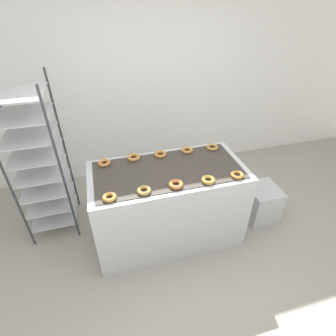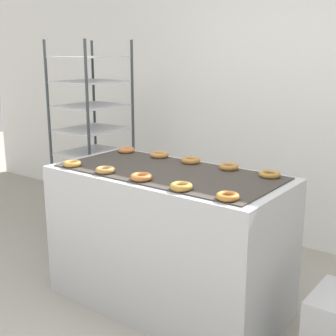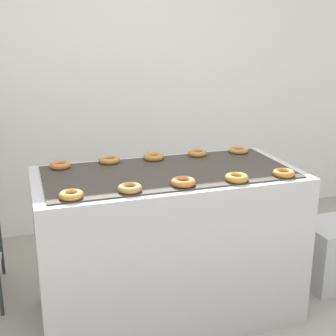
{
  "view_description": "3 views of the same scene",
  "coord_description": "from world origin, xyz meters",
  "px_view_note": "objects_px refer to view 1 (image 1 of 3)",
  "views": [
    {
      "loc": [
        -0.56,
        -1.39,
        2.41
      ],
      "look_at": [
        0.0,
        0.63,
        0.96
      ],
      "focal_mm": 28.0,
      "sensor_mm": 36.0,
      "label": 1
    },
    {
      "loc": [
        1.74,
        -1.69,
        1.69
      ],
      "look_at": [
        0.0,
        0.63,
        0.96
      ],
      "focal_mm": 50.0,
      "sensor_mm": 36.0,
      "label": 2
    },
    {
      "loc": [
        -0.8,
        -1.85,
        1.74
      ],
      "look_at": [
        0.0,
        0.63,
        0.96
      ],
      "focal_mm": 50.0,
      "sensor_mm": 36.0,
      "label": 3
    }
  ],
  "objects_px": {
    "donut_near_leftmost": "(109,197)",
    "donut_near_right": "(208,180)",
    "fryer_machine": "(168,205)",
    "donut_near_left": "(144,190)",
    "donut_far_leftmost": "(104,163)",
    "baking_rack_cart": "(39,162)",
    "glaze_bin": "(261,203)",
    "donut_far_rightmost": "(212,147)",
    "donut_far_right": "(187,150)",
    "donut_far_center": "(160,154)",
    "donut_near_center": "(176,184)",
    "donut_near_rightmost": "(237,175)",
    "donut_far_left": "(134,157)"
  },
  "relations": [
    {
      "from": "donut_near_left",
      "to": "donut_near_center",
      "type": "relative_size",
      "value": 0.95
    },
    {
      "from": "glaze_bin",
      "to": "donut_far_right",
      "type": "distance_m",
      "value": 1.19
    },
    {
      "from": "fryer_machine",
      "to": "glaze_bin",
      "type": "distance_m",
      "value": 1.21
    },
    {
      "from": "baking_rack_cart",
      "to": "fryer_machine",
      "type": "bearing_deg",
      "value": -23.61
    },
    {
      "from": "donut_far_right",
      "to": "donut_near_left",
      "type": "bearing_deg",
      "value": -136.99
    },
    {
      "from": "baking_rack_cart",
      "to": "donut_far_right",
      "type": "xyz_separation_m",
      "value": [
        1.54,
        -0.27,
        0.05
      ]
    },
    {
      "from": "donut_near_center",
      "to": "donut_near_right",
      "type": "height_order",
      "value": "same"
    },
    {
      "from": "baking_rack_cart",
      "to": "donut_far_right",
      "type": "bearing_deg",
      "value": -10.1
    },
    {
      "from": "donut_near_center",
      "to": "donut_far_center",
      "type": "relative_size",
      "value": 1.01
    },
    {
      "from": "donut_near_leftmost",
      "to": "donut_far_right",
      "type": "height_order",
      "value": "donut_far_right"
    },
    {
      "from": "glaze_bin",
      "to": "donut_far_rightmost",
      "type": "bearing_deg",
      "value": 155.48
    },
    {
      "from": "donut_near_leftmost",
      "to": "donut_near_right",
      "type": "bearing_deg",
      "value": -0.2
    },
    {
      "from": "glaze_bin",
      "to": "donut_far_center",
      "type": "bearing_deg",
      "value": 166.62
    },
    {
      "from": "donut_near_leftmost",
      "to": "donut_far_right",
      "type": "distance_m",
      "value": 1.04
    },
    {
      "from": "donut_far_leftmost",
      "to": "donut_far_rightmost",
      "type": "distance_m",
      "value": 1.17
    },
    {
      "from": "fryer_machine",
      "to": "donut_near_left",
      "type": "height_order",
      "value": "donut_near_left"
    },
    {
      "from": "donut_near_left",
      "to": "donut_far_leftmost",
      "type": "height_order",
      "value": "same"
    },
    {
      "from": "donut_near_leftmost",
      "to": "donut_far_center",
      "type": "distance_m",
      "value": 0.8
    },
    {
      "from": "baking_rack_cart",
      "to": "donut_near_leftmost",
      "type": "distance_m",
      "value": 1.06
    },
    {
      "from": "donut_near_left",
      "to": "donut_far_center",
      "type": "bearing_deg",
      "value": 62.37
    },
    {
      "from": "donut_near_right",
      "to": "donut_near_rightmost",
      "type": "bearing_deg",
      "value": 0.5
    },
    {
      "from": "fryer_machine",
      "to": "donut_near_leftmost",
      "type": "relative_size",
      "value": 12.85
    },
    {
      "from": "baking_rack_cart",
      "to": "donut_near_leftmost",
      "type": "xyz_separation_m",
      "value": [
        0.66,
        -0.83,
        0.05
      ]
    },
    {
      "from": "donut_near_center",
      "to": "donut_far_center",
      "type": "distance_m",
      "value": 0.54
    },
    {
      "from": "donut_near_center",
      "to": "donut_near_rightmost",
      "type": "distance_m",
      "value": 0.6
    },
    {
      "from": "baking_rack_cart",
      "to": "donut_near_rightmost",
      "type": "distance_m",
      "value": 2.03
    },
    {
      "from": "donut_near_left",
      "to": "donut_far_rightmost",
      "type": "bearing_deg",
      "value": 31.4
    },
    {
      "from": "fryer_machine",
      "to": "donut_far_center",
      "type": "height_order",
      "value": "donut_far_center"
    },
    {
      "from": "fryer_machine",
      "to": "donut_far_center",
      "type": "bearing_deg",
      "value": 91.89
    },
    {
      "from": "glaze_bin",
      "to": "donut_near_center",
      "type": "bearing_deg",
      "value": -168.04
    },
    {
      "from": "baking_rack_cart",
      "to": "donut_near_left",
      "type": "height_order",
      "value": "baking_rack_cart"
    },
    {
      "from": "donut_near_left",
      "to": "donut_far_left",
      "type": "distance_m",
      "value": 0.55
    },
    {
      "from": "donut_near_right",
      "to": "donut_far_center",
      "type": "bearing_deg",
      "value": 119.52
    },
    {
      "from": "donut_near_left",
      "to": "donut_far_center",
      "type": "relative_size",
      "value": 0.95
    },
    {
      "from": "baking_rack_cart",
      "to": "donut_far_center",
      "type": "distance_m",
      "value": 1.27
    },
    {
      "from": "donut_near_center",
      "to": "fryer_machine",
      "type": "bearing_deg",
      "value": 89.28
    },
    {
      "from": "glaze_bin",
      "to": "donut_near_right",
      "type": "relative_size",
      "value": 3.46
    },
    {
      "from": "baking_rack_cart",
      "to": "donut_far_left",
      "type": "relative_size",
      "value": 13.27
    },
    {
      "from": "donut_near_rightmost",
      "to": "donut_far_right",
      "type": "bearing_deg",
      "value": 119.21
    },
    {
      "from": "donut_near_left",
      "to": "donut_far_left",
      "type": "relative_size",
      "value": 0.94
    },
    {
      "from": "donut_near_center",
      "to": "donut_far_right",
      "type": "bearing_deg",
      "value": 61.36
    },
    {
      "from": "donut_far_rightmost",
      "to": "baking_rack_cart",
      "type": "bearing_deg",
      "value": 171.17
    },
    {
      "from": "donut_near_left",
      "to": "donut_near_center",
      "type": "bearing_deg",
      "value": 1.29
    },
    {
      "from": "donut_near_rightmost",
      "to": "donut_near_left",
      "type": "bearing_deg",
      "value": 179.45
    },
    {
      "from": "baking_rack_cart",
      "to": "donut_far_rightmost",
      "type": "distance_m",
      "value": 1.86
    },
    {
      "from": "donut_near_right",
      "to": "donut_far_left",
      "type": "bearing_deg",
      "value": 136.48
    },
    {
      "from": "donut_near_leftmost",
      "to": "donut_near_rightmost",
      "type": "xyz_separation_m",
      "value": [
        1.19,
        -0.0,
        -0.0
      ]
    },
    {
      "from": "fryer_machine",
      "to": "donut_far_right",
      "type": "bearing_deg",
      "value": 43.28
    },
    {
      "from": "donut_far_rightmost",
      "to": "donut_near_center",
      "type": "bearing_deg",
      "value": -137.96
    },
    {
      "from": "donut_near_rightmost",
      "to": "donut_far_rightmost",
      "type": "xyz_separation_m",
      "value": [
        -0.02,
        0.54,
        -0.0
      ]
    }
  ]
}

